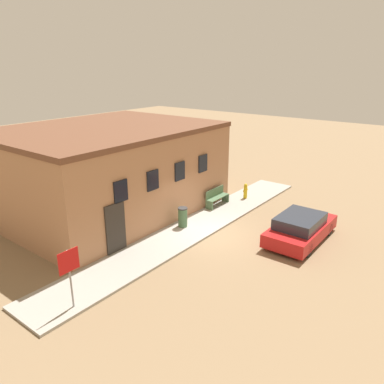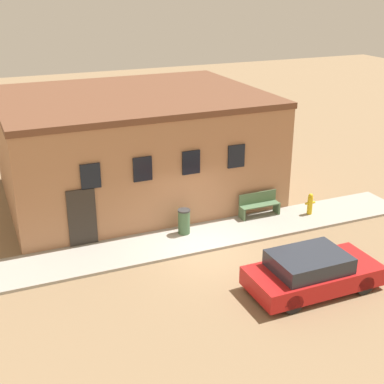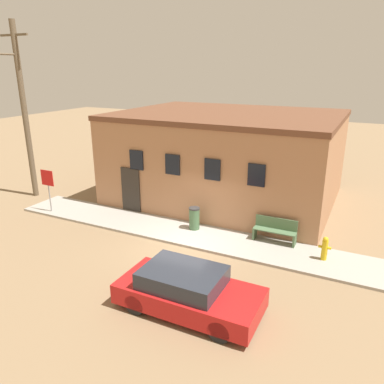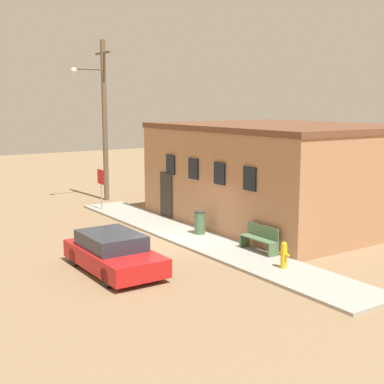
{
  "view_description": "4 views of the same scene",
  "coord_description": "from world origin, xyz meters",
  "px_view_note": "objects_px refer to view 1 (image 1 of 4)",
  "views": [
    {
      "loc": [
        -13.12,
        -8.86,
        7.5
      ],
      "look_at": [
        -0.22,
        1.09,
        1.91
      ],
      "focal_mm": 35.0,
      "sensor_mm": 36.0,
      "label": 1
    },
    {
      "loc": [
        -7.13,
        -15.06,
        8.95
      ],
      "look_at": [
        -0.22,
        1.09,
        1.91
      ],
      "focal_mm": 50.0,
      "sensor_mm": 36.0,
      "label": 2
    },
    {
      "loc": [
        6.04,
        -11.59,
        6.65
      ],
      "look_at": [
        -0.22,
        1.09,
        1.91
      ],
      "focal_mm": 35.0,
      "sensor_mm": 36.0,
      "label": 3
    },
    {
      "loc": [
        17.26,
        -10.68,
        5.43
      ],
      "look_at": [
        -0.22,
        1.09,
        1.91
      ],
      "focal_mm": 50.0,
      "sensor_mm": 36.0,
      "label": 4
    }
  ],
  "objects_px": {
    "fire_hydrant": "(245,191)",
    "parked_car": "(300,228)",
    "bench": "(217,197)",
    "trash_bin": "(183,217)",
    "stop_sign": "(69,268)"
  },
  "relations": [
    {
      "from": "fire_hydrant",
      "to": "parked_car",
      "type": "bearing_deg",
      "value": -124.23
    },
    {
      "from": "bench",
      "to": "trash_bin",
      "type": "height_order",
      "value": "trash_bin"
    },
    {
      "from": "trash_bin",
      "to": "stop_sign",
      "type": "bearing_deg",
      "value": -170.44
    },
    {
      "from": "stop_sign",
      "to": "trash_bin",
      "type": "xyz_separation_m",
      "value": [
        7.04,
        1.19,
        -0.94
      ]
    },
    {
      "from": "fire_hydrant",
      "to": "trash_bin",
      "type": "xyz_separation_m",
      "value": [
        -5.33,
        0.36,
        0.04
      ]
    },
    {
      "from": "fire_hydrant",
      "to": "bench",
      "type": "relative_size",
      "value": 0.53
    },
    {
      "from": "trash_bin",
      "to": "parked_car",
      "type": "relative_size",
      "value": 0.23
    },
    {
      "from": "trash_bin",
      "to": "parked_car",
      "type": "xyz_separation_m",
      "value": [
        2.2,
        -4.96,
        0.02
      ]
    },
    {
      "from": "fire_hydrant",
      "to": "stop_sign",
      "type": "xyz_separation_m",
      "value": [
        -12.36,
        -0.83,
        0.98
      ]
    },
    {
      "from": "bench",
      "to": "parked_car",
      "type": "height_order",
      "value": "parked_car"
    },
    {
      "from": "bench",
      "to": "trash_bin",
      "type": "relative_size",
      "value": 1.74
    },
    {
      "from": "fire_hydrant",
      "to": "stop_sign",
      "type": "relative_size",
      "value": 0.44
    },
    {
      "from": "bench",
      "to": "trash_bin",
      "type": "bearing_deg",
      "value": -174.53
    },
    {
      "from": "fire_hydrant",
      "to": "bench",
      "type": "height_order",
      "value": "bench"
    },
    {
      "from": "fire_hydrant",
      "to": "parked_car",
      "type": "height_order",
      "value": "parked_car"
    }
  ]
}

